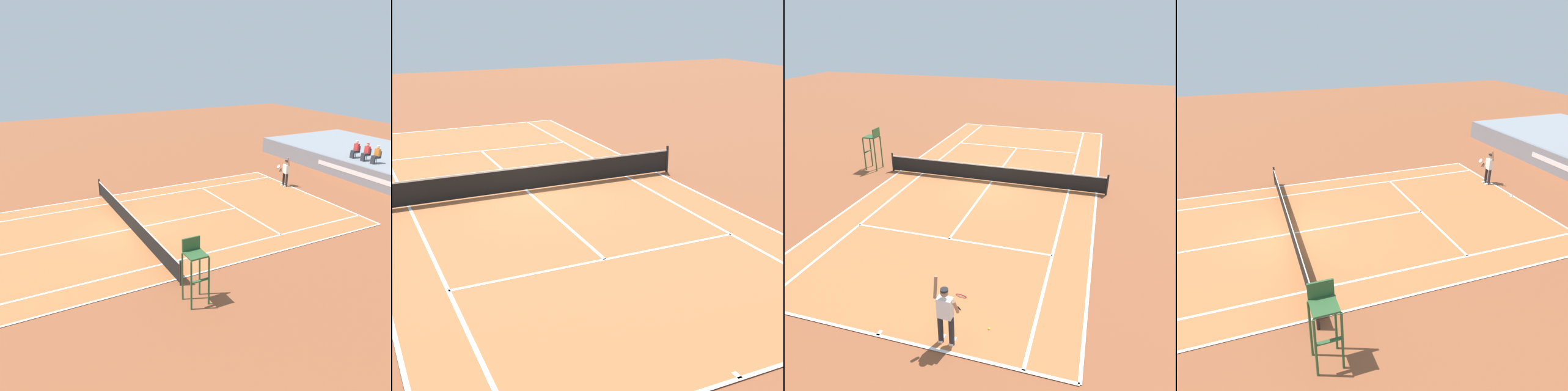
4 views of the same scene
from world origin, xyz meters
The scene contains 6 objects.
ground_plane centered at (0.00, 0.00, 0.00)m, with size 80.00×80.00×0.00m, color brown.
court centered at (0.00, 0.00, 0.01)m, with size 11.08×23.88×0.03m.
net centered at (0.00, 0.00, 0.52)m, with size 11.98×0.10×1.07m.
tennis_player centered at (-1.94, 11.57, 0.99)m, with size 0.78×0.62×2.08m.
tennis_ball centered at (-2.90, 10.75, 0.03)m, with size 0.07×0.07×0.07m, color #D1E533.
umpire_chair centered at (7.12, 0.00, 1.56)m, with size 0.77×0.77×2.44m.
Camera 3 is at (-5.17, 19.03, 8.02)m, focal length 36.05 mm.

